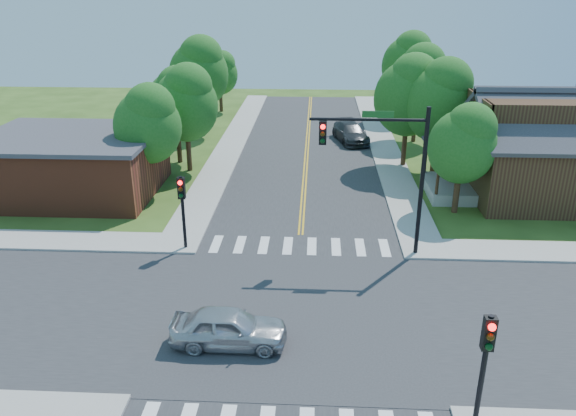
# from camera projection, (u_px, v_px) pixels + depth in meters

# --- Properties ---
(ground) EXTENTS (100.00, 100.00, 0.00)m
(ground) POSITION_uv_depth(u_px,v_px,m) (295.00, 315.00, 22.19)
(ground) COLOR #2F4A17
(ground) RESTS_ON ground
(road_ns) EXTENTS (10.00, 90.00, 0.04)m
(road_ns) POSITION_uv_depth(u_px,v_px,m) (295.00, 315.00, 22.18)
(road_ns) COLOR #2D2D30
(road_ns) RESTS_ON ground
(road_ew) EXTENTS (90.00, 10.00, 0.04)m
(road_ew) POSITION_uv_depth(u_px,v_px,m) (295.00, 315.00, 22.18)
(road_ew) COLOR #2D2D30
(road_ew) RESTS_ON ground
(intersection_patch) EXTENTS (10.20, 10.20, 0.06)m
(intersection_patch) POSITION_uv_depth(u_px,v_px,m) (295.00, 315.00, 22.19)
(intersection_patch) COLOR #2D2D30
(intersection_patch) RESTS_ON ground
(sidewalk_ne) EXTENTS (40.00, 40.00, 0.14)m
(sidewalk_ne) POSITION_uv_depth(u_px,v_px,m) (550.00, 186.00, 36.05)
(sidewalk_ne) COLOR #9E9B93
(sidewalk_ne) RESTS_ON ground
(sidewalk_nw) EXTENTS (40.00, 40.00, 0.14)m
(sidewalk_nw) POSITION_uv_depth(u_px,v_px,m) (69.00, 177.00, 37.56)
(sidewalk_nw) COLOR #9E9B93
(sidewalk_nw) RESTS_ON ground
(crosswalk_north) EXTENTS (8.85, 2.00, 0.01)m
(crosswalk_north) POSITION_uv_depth(u_px,v_px,m) (300.00, 246.00, 27.91)
(crosswalk_north) COLOR white
(crosswalk_north) RESTS_ON ground
(centerline) EXTENTS (0.30, 90.00, 0.01)m
(centerline) POSITION_uv_depth(u_px,v_px,m) (295.00, 314.00, 22.17)
(centerline) COLOR yellow
(centerline) RESTS_ON ground
(signal_mast_ne) EXTENTS (5.30, 0.42, 7.20)m
(signal_mast_ne) POSITION_uv_depth(u_px,v_px,m) (387.00, 158.00, 25.35)
(signal_mast_ne) COLOR black
(signal_mast_ne) RESTS_ON ground
(signal_pole_se) EXTENTS (0.34, 0.42, 3.80)m
(signal_pole_se) POSITION_uv_depth(u_px,v_px,m) (486.00, 351.00, 15.72)
(signal_pole_se) COLOR black
(signal_pole_se) RESTS_ON ground
(signal_pole_nw) EXTENTS (0.34, 0.42, 3.80)m
(signal_pole_nw) POSITION_uv_depth(u_px,v_px,m) (182.00, 199.00, 26.62)
(signal_pole_nw) COLOR black
(signal_pole_nw) RESTS_ON ground
(house_ne) EXTENTS (13.05, 8.80, 7.11)m
(house_ne) POSITION_uv_depth(u_px,v_px,m) (558.00, 143.00, 33.39)
(house_ne) COLOR #371C13
(house_ne) RESTS_ON ground
(building_nw) EXTENTS (10.40, 8.40, 3.73)m
(building_nw) POSITION_uv_depth(u_px,v_px,m) (73.00, 164.00, 34.38)
(building_nw) COLOR brown
(building_nw) RESTS_ON ground
(tree_e_a) EXTENTS (3.74, 3.55, 6.35)m
(tree_e_a) POSITION_uv_depth(u_px,v_px,m) (464.00, 142.00, 30.50)
(tree_e_a) COLOR #382314
(tree_e_a) RESTS_ON ground
(tree_e_b) EXTENTS (4.64, 4.40, 7.88)m
(tree_e_b) POSITION_uv_depth(u_px,v_px,m) (441.00, 98.00, 36.62)
(tree_e_b) COLOR #382314
(tree_e_b) RESTS_ON ground
(tree_e_c) EXTENTS (4.67, 4.44, 7.94)m
(tree_e_c) POSITION_uv_depth(u_px,v_px,m) (420.00, 78.00, 44.26)
(tree_e_c) COLOR #382314
(tree_e_c) RESTS_ON ground
(tree_e_d) EXTENTS (4.84, 4.60, 8.23)m
(tree_e_d) POSITION_uv_depth(u_px,v_px,m) (409.00, 62.00, 51.61)
(tree_e_d) COLOR #382314
(tree_e_d) RESTS_ON ground
(tree_w_a) EXTENTS (4.04, 3.84, 6.87)m
(tree_w_a) POSITION_uv_depth(u_px,v_px,m) (148.00, 122.00, 33.32)
(tree_w_a) COLOR #382314
(tree_w_a) RESTS_ON ground
(tree_w_b) EXTENTS (4.11, 3.90, 6.98)m
(tree_w_b) POSITION_uv_depth(u_px,v_px,m) (177.00, 100.00, 39.22)
(tree_w_b) COLOR #382314
(tree_w_b) RESTS_ON ground
(tree_w_c) EXTENTS (4.91, 4.67, 8.35)m
(tree_w_c) POSITION_uv_depth(u_px,v_px,m) (199.00, 70.00, 46.12)
(tree_w_c) COLOR #382314
(tree_w_c) RESTS_ON ground
(tree_w_d) EXTENTS (3.57, 3.39, 6.07)m
(tree_w_d) POSITION_uv_depth(u_px,v_px,m) (220.00, 72.00, 55.33)
(tree_w_d) COLOR #382314
(tree_w_d) RESTS_ON ground
(tree_house) EXTENTS (4.68, 4.44, 7.95)m
(tree_house) POSITION_uv_depth(u_px,v_px,m) (410.00, 93.00, 38.03)
(tree_house) COLOR #382314
(tree_house) RESTS_ON ground
(tree_bldg) EXTENTS (4.37, 4.15, 7.42)m
(tree_bldg) POSITION_uv_depth(u_px,v_px,m) (186.00, 101.00, 37.34)
(tree_bldg) COLOR #382314
(tree_bldg) RESTS_ON ground
(car_silver) EXTENTS (1.72, 4.21, 1.43)m
(car_silver) POSITION_uv_depth(u_px,v_px,m) (229.00, 328.00, 20.11)
(car_silver) COLOR silver
(car_silver) RESTS_ON ground
(car_dgrey) EXTENTS (4.47, 6.12, 1.50)m
(car_dgrey) POSITION_uv_depth(u_px,v_px,m) (350.00, 133.00, 45.81)
(car_dgrey) COLOR #303335
(car_dgrey) RESTS_ON ground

